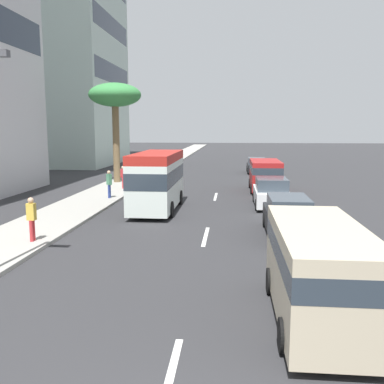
% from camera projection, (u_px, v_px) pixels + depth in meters
% --- Properties ---
extents(ground_plane, '(198.00, 198.00, 0.00)m').
position_uv_depth(ground_plane, '(219.00, 183.00, 35.71)').
color(ground_plane, '#2D2D30').
extents(sidewalk_right, '(162.00, 3.45, 0.15)m').
position_uv_depth(sidewalk_right, '(129.00, 181.00, 36.42)').
color(sidewalk_right, '#9E9B93').
rests_on(sidewalk_right, ground_plane).
extents(lane_stripe_near, '(3.20, 0.16, 0.01)m').
position_uv_depth(lane_stripe_near, '(169.00, 383.00, 7.64)').
color(lane_stripe_near, silver).
rests_on(lane_stripe_near, ground_plane).
extents(lane_stripe_mid, '(3.20, 0.16, 0.01)m').
position_uv_depth(lane_stripe_mid, '(206.00, 236.00, 18.02)').
color(lane_stripe_mid, silver).
rests_on(lane_stripe_mid, ground_plane).
extents(lane_stripe_far, '(3.20, 0.16, 0.01)m').
position_uv_depth(lane_stripe_far, '(216.00, 197.00, 28.50)').
color(lane_stripe_far, silver).
rests_on(lane_stripe_far, ground_plane).
extents(car_lead, '(4.79, 1.83, 1.71)m').
position_uv_depth(car_lead, '(288.00, 217.00, 18.05)').
color(car_lead, black).
rests_on(car_lead, ground_plane).
extents(van_second, '(5.01, 2.20, 2.23)m').
position_uv_depth(van_second, '(265.00, 174.00, 30.86)').
color(van_second, '#A51E1E').
rests_on(van_second, ground_plane).
extents(minibus_third, '(6.68, 2.27, 3.22)m').
position_uv_depth(minibus_third, '(157.00, 179.00, 23.60)').
color(minibus_third, silver).
rests_on(minibus_third, ground_plane).
extents(van_fourth, '(5.25, 2.12, 2.30)m').
position_uv_depth(van_fourth, '(319.00, 267.00, 9.98)').
color(van_fourth, beige).
rests_on(van_fourth, ground_plane).
extents(car_fifth, '(4.37, 1.91, 1.56)m').
position_uv_depth(car_fifth, '(256.00, 166.00, 43.54)').
color(car_fifth, black).
rests_on(car_fifth, ground_plane).
extents(car_sixth, '(4.49, 1.95, 1.69)m').
position_uv_depth(car_sixth, '(271.00, 193.00, 24.88)').
color(car_sixth, white).
rests_on(car_sixth, ground_plane).
extents(pedestrian_near_lamp, '(0.38, 0.39, 1.75)m').
position_uv_depth(pedestrian_near_lamp, '(109.00, 183.00, 26.96)').
color(pedestrian_near_lamp, navy).
rests_on(pedestrian_near_lamp, sidewalk_right).
extents(pedestrian_mid_block, '(0.30, 0.34, 1.74)m').
position_uv_depth(pedestrian_mid_block, '(32.00, 217.00, 16.59)').
color(pedestrian_mid_block, red).
rests_on(pedestrian_mid_block, sidewalk_right).
extents(pedestrian_by_tree, '(0.36, 0.39, 1.66)m').
position_uv_depth(pedestrian_by_tree, '(123.00, 176.00, 31.23)').
color(pedestrian_by_tree, red).
rests_on(pedestrian_by_tree, sidewalk_right).
extents(palm_tree, '(4.19, 4.19, 7.99)m').
position_uv_depth(palm_tree, '(115.00, 98.00, 34.16)').
color(palm_tree, brown).
rests_on(palm_tree, sidewalk_right).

